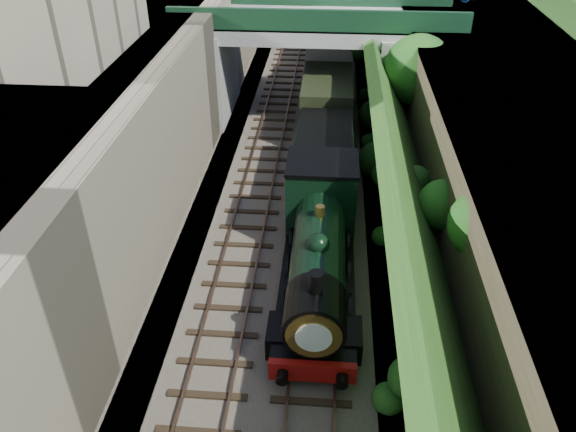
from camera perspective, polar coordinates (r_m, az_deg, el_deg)
The scene contains 14 objects.
trackbed at distance 32.44m, azimuth 1.64°, elevation 7.39°, with size 10.00×90.00×0.20m, color #473F38.
retaining_wall at distance 31.82m, azimuth -8.47°, elevation 13.17°, with size 1.00×90.00×7.00m, color #756B56.
street_plateau_left at distance 32.75m, azimuth -14.62°, elevation 13.06°, with size 6.00×90.00×7.00m, color #262628.
street_plateau_right at distance 32.24m, azimuth 19.18°, elevation 11.24°, with size 8.00×90.00×6.25m, color #262628.
embankment_slope at distance 31.90m, azimuth 10.85°, elevation 11.43°, with size 4.77×91.46×6.44m.
track_left at distance 32.52m, azimuth -1.91°, elevation 7.74°, with size 2.50×90.00×0.20m.
track_right at distance 32.35m, azimuth 3.78°, elevation 7.54°, with size 2.50×90.00×0.20m.
road_bridge at distance 34.67m, azimuth 3.74°, elevation 16.16°, with size 16.00×6.40×7.25m.
building_near at distance 26.10m, azimuth -21.52°, elevation 19.50°, with size 4.00×8.00×4.00m, color gray.
tree at distance 30.54m, azimuth 13.22°, elevation 14.07°, with size 3.60×3.80×6.60m.
locomotive at distance 20.78m, azimuth 3.13°, elevation -3.44°, with size 3.10×10.22×3.83m.
tender at distance 27.17m, azimuth 3.63°, elevation 5.44°, with size 2.70×6.00×3.05m.
coach_front at distance 38.61m, azimuth 4.15°, elevation 14.80°, with size 2.90×18.00×3.70m.
coach_middle at distance 56.74m, azimuth 4.52°, elevation 20.85°, with size 2.90×18.00×3.70m.
Camera 1 is at (1.38, -9.11, 14.36)m, focal length 35.00 mm.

